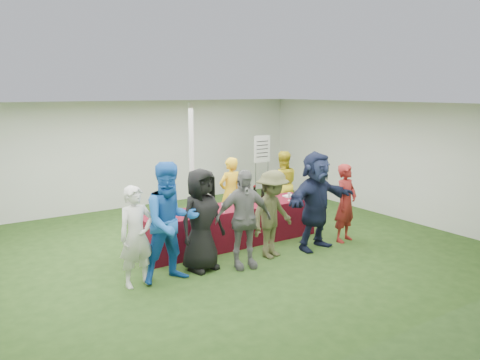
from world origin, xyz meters
TOP-DOWN VIEW (x-y plane):
  - ground at (0.00, 0.00)m, footprint 60.00×60.00m
  - tent at (0.50, 1.20)m, footprint 10.00×10.00m
  - serving_table at (0.74, 0.05)m, footprint 3.60×0.80m
  - wine_bottles at (1.31, 0.18)m, footprint 0.61×0.12m
  - wine_glasses at (0.11, -0.21)m, footprint 2.74×0.11m
  - water_bottle at (0.77, 0.13)m, footprint 0.07×0.07m
  - bar_towel at (2.23, 0.10)m, footprint 0.25×0.18m
  - dump_bucket at (2.27, -0.17)m, footprint 0.23×0.23m
  - wine_list_sign at (3.22, 2.47)m, footprint 0.50×0.03m
  - staff_pourer at (1.29, 0.96)m, footprint 0.60×0.42m
  - staff_back at (2.79, 1.06)m, footprint 0.95×0.88m
  - customer_0 at (-1.51, -0.83)m, footprint 0.60×0.43m
  - customer_1 at (-0.99, -0.94)m, footprint 0.95×0.76m
  - customer_2 at (-0.37, -0.80)m, footprint 0.93×0.70m
  - customer_3 at (0.27, -1.08)m, footprint 1.05×0.62m
  - customer_4 at (0.97, -0.96)m, footprint 1.14×0.85m
  - customer_5 at (1.93, -1.03)m, footprint 1.78×0.77m
  - customer_6 at (2.73, -1.02)m, footprint 0.64×0.50m

SIDE VIEW (x-z plane):
  - ground at x=0.00m, z-range 0.00..0.00m
  - serving_table at x=0.74m, z-range 0.00..0.75m
  - bar_towel at x=2.23m, z-range 0.75..0.78m
  - customer_6 at x=2.73m, z-range 0.00..1.55m
  - staff_pourer at x=1.29m, z-range 0.00..1.56m
  - customer_0 at x=-1.51m, z-range 0.00..1.56m
  - staff_back at x=2.79m, z-range 0.00..1.57m
  - customer_4 at x=0.97m, z-range 0.00..1.58m
  - customer_3 at x=0.27m, z-range 0.00..1.68m
  - dump_bucket at x=2.27m, z-range 0.75..0.93m
  - water_bottle at x=0.77m, z-range 0.74..0.97m
  - customer_2 at x=-0.37m, z-range 0.00..1.71m
  - wine_glasses at x=0.11m, z-range 0.78..0.94m
  - wine_bottles at x=1.31m, z-range 0.71..1.03m
  - customer_5 at x=1.93m, z-range 0.00..1.86m
  - customer_1 at x=-0.99m, z-range 0.00..1.89m
  - wine_list_sign at x=3.22m, z-range 0.42..2.22m
  - tent at x=0.50m, z-range -3.65..6.35m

